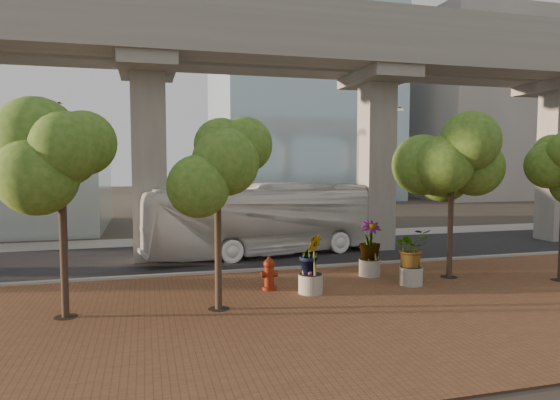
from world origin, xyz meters
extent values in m
plane|color=#322C25|center=(0.00, 0.00, 0.00)|extent=(160.00, 160.00, 0.00)
cube|color=brown|center=(0.00, -8.00, 0.03)|extent=(70.00, 13.00, 0.06)
cube|color=black|center=(0.00, 2.00, 0.02)|extent=(90.00, 8.00, 0.04)
cube|color=gray|center=(0.00, -2.00, 0.08)|extent=(70.00, 0.25, 0.16)
cube|color=gray|center=(0.00, 7.50, 0.03)|extent=(90.00, 3.00, 0.06)
cube|color=gray|center=(0.00, 0.40, 10.50)|extent=(72.00, 2.40, 1.80)
cube|color=gray|center=(0.00, 3.60, 10.50)|extent=(72.00, 2.40, 1.80)
cube|color=gray|center=(0.00, -0.70, 11.90)|extent=(72.00, 0.12, 1.00)
cube|color=gray|center=(0.00, 4.70, 11.90)|extent=(72.00, 0.12, 1.00)
cube|color=#A9A398|center=(38.00, 36.00, 12.00)|extent=(18.00, 16.00, 24.00)
imported|color=white|center=(-0.11, 1.82, 1.82)|extent=(13.39, 5.41, 3.64)
cylinder|color=maroon|center=(-1.83, -5.22, 0.12)|extent=(0.56, 0.56, 0.12)
cylinder|color=maroon|center=(-1.83, -5.22, 0.57)|extent=(0.37, 0.37, 0.89)
sphere|color=maroon|center=(-1.83, -5.22, 1.02)|extent=(0.43, 0.43, 0.43)
cylinder|color=maroon|center=(-1.83, -5.22, 1.22)|extent=(0.12, 0.12, 0.15)
cylinder|color=maroon|center=(-1.83, -5.22, 0.65)|extent=(0.62, 0.25, 0.25)
cylinder|color=gray|center=(3.64, -5.96, 0.41)|extent=(0.90, 0.90, 0.70)
imported|color=#2F5917|center=(3.64, -5.96, 1.51)|extent=(2.00, 2.00, 1.50)
cylinder|color=#A7A197|center=(2.76, -4.15, 0.40)|extent=(0.89, 0.89, 0.69)
imported|color=#2F5917|center=(2.76, -4.15, 1.56)|extent=(2.16, 2.16, 1.62)
cylinder|color=#A49C94|center=(-0.50, -6.10, 0.40)|extent=(0.88, 0.88, 0.69)
imported|color=#2F5917|center=(-0.50, -6.10, 1.48)|extent=(1.96, 1.96, 1.47)
cylinder|color=#413025|center=(-8.63, -6.80, 1.89)|extent=(0.22, 0.22, 3.67)
cylinder|color=black|center=(-8.63, -6.80, 0.07)|extent=(0.70, 0.70, 0.01)
cylinder|color=#413025|center=(-3.99, -7.19, 1.83)|extent=(0.22, 0.22, 3.55)
cylinder|color=black|center=(-3.99, -7.19, 0.07)|extent=(0.70, 0.70, 0.01)
cylinder|color=#413025|center=(5.82, -5.22, 1.85)|extent=(0.22, 0.22, 3.58)
cylinder|color=black|center=(5.82, -5.22, 0.07)|extent=(0.70, 0.70, 0.01)
cylinder|color=black|center=(9.79, -6.89, 0.07)|extent=(0.70, 0.70, 0.01)
cylinder|color=#2C2C31|center=(-10.42, 6.16, 3.93)|extent=(0.14, 0.14, 7.78)
cube|color=#2C2C31|center=(-10.42, 5.68, 7.82)|extent=(0.15, 0.97, 0.15)
cube|color=silver|center=(-10.42, 5.19, 7.72)|extent=(0.39, 0.19, 0.12)
cylinder|color=#333338|center=(9.39, 6.75, 4.11)|extent=(0.14, 0.14, 8.15)
cube|color=#333338|center=(9.39, 6.24, 8.19)|extent=(0.15, 1.02, 0.15)
cube|color=silver|center=(9.39, 5.73, 8.09)|extent=(0.41, 0.20, 0.12)
camera|label=1|loc=(-6.20, -22.93, 4.79)|focal=32.00mm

